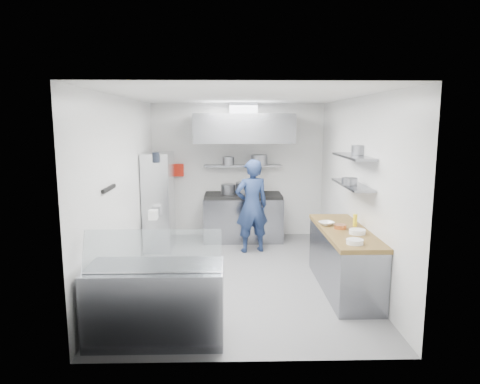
{
  "coord_description": "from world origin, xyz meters",
  "views": [
    {
      "loc": [
        -0.17,
        -6.53,
        2.42
      ],
      "look_at": [
        0.0,
        0.6,
        1.25
      ],
      "focal_mm": 32.0,
      "sensor_mm": 36.0,
      "label": 1
    }
  ],
  "objects_px": {
    "gas_range": "(243,218)",
    "chef": "(252,206)",
    "wire_rack": "(159,201)",
    "display_case": "(156,303)"
  },
  "relations": [
    {
      "from": "gas_range",
      "to": "display_case",
      "type": "xyz_separation_m",
      "value": [
        -1.1,
        -4.1,
        -0.03
      ]
    },
    {
      "from": "wire_rack",
      "to": "display_case",
      "type": "bearing_deg",
      "value": -81.51
    },
    {
      "from": "chef",
      "to": "gas_range",
      "type": "bearing_deg",
      "value": -96.57
    },
    {
      "from": "gas_range",
      "to": "chef",
      "type": "bearing_deg",
      "value": -80.66
    },
    {
      "from": "wire_rack",
      "to": "display_case",
      "type": "distance_m",
      "value": 3.62
    },
    {
      "from": "display_case",
      "to": "wire_rack",
      "type": "bearing_deg",
      "value": 98.49
    },
    {
      "from": "wire_rack",
      "to": "chef",
      "type": "bearing_deg",
      "value": -8.84
    },
    {
      "from": "chef",
      "to": "display_case",
      "type": "height_order",
      "value": "chef"
    },
    {
      "from": "gas_range",
      "to": "wire_rack",
      "type": "height_order",
      "value": "wire_rack"
    },
    {
      "from": "gas_range",
      "to": "wire_rack",
      "type": "relative_size",
      "value": 0.86
    }
  ]
}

